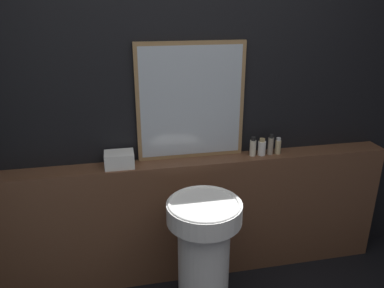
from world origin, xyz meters
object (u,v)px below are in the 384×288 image
lotion_bottle (271,145)px  conditioner_bottle (262,147)px  body_wash_bottle (278,146)px  pedestal_sink (204,254)px  towel_stack (119,159)px  mirror (191,102)px  shampoo_bottle (253,147)px

lotion_bottle → conditioner_bottle: bearing=-180.0°
conditioner_bottle → lotion_bottle: (0.06, 0.00, 0.01)m
lotion_bottle → body_wash_bottle: (0.06, -0.00, -0.01)m
pedestal_sink → body_wash_bottle: bearing=34.8°
towel_stack → body_wash_bottle: body_wash_bottle is taller
pedestal_sink → body_wash_bottle: 0.91m
pedestal_sink → lotion_bottle: 0.88m
mirror → body_wash_bottle: (0.60, -0.07, -0.33)m
mirror → lotion_bottle: bearing=-7.3°
body_wash_bottle → shampoo_bottle: bearing=-180.0°
mirror → towel_stack: mirror is taller
mirror → lotion_bottle: mirror is taller
mirror → conditioner_bottle: (0.48, -0.07, -0.33)m
mirror → towel_stack: size_ratio=4.13×
pedestal_sink → mirror: bearing=87.0°
shampoo_bottle → body_wash_bottle: 0.19m
shampoo_bottle → body_wash_bottle: bearing=0.0°
towel_stack → conditioner_bottle: bearing=0.0°
shampoo_bottle → conditioner_bottle: bearing=0.0°
shampoo_bottle → lotion_bottle: size_ratio=0.93×
mirror → shampoo_bottle: bearing=-9.5°
mirror → body_wash_bottle: 0.69m
pedestal_sink → lotion_bottle: lotion_bottle is taller
towel_stack → shampoo_bottle: size_ratio=1.37×
shampoo_bottle → body_wash_bottle: (0.19, 0.00, -0.01)m
pedestal_sink → lotion_bottle: size_ratio=5.70×
pedestal_sink → towel_stack: 0.80m
conditioner_bottle → body_wash_bottle: size_ratio=1.02×
pedestal_sink → mirror: size_ratio=1.08×
towel_stack → conditioner_bottle: conditioner_bottle is taller
pedestal_sink → conditioner_bottle: size_ratio=6.90×
pedestal_sink → body_wash_bottle: body_wash_bottle is taller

